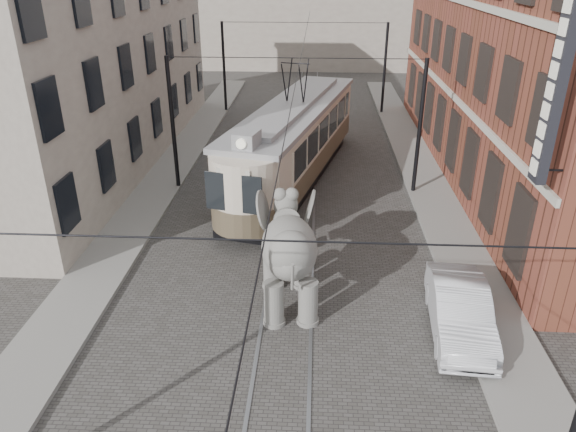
{
  "coord_description": "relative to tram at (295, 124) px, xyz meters",
  "views": [
    {
      "loc": [
        0.74,
        -16.81,
        9.61
      ],
      "look_at": [
        -0.11,
        -1.11,
        2.1
      ],
      "focal_mm": 33.51,
      "sensor_mm": 36.0,
      "label": 1
    }
  ],
  "objects": [
    {
      "name": "sidewalk_right",
      "position": [
        6.25,
        -7.42,
        -2.7
      ],
      "size": [
        2.0,
        60.0,
        0.15
      ],
      "primitive_type": "cube",
      "color": "slate",
      "rests_on": "ground"
    },
    {
      "name": "tram",
      "position": [
        0.0,
        0.0,
        0.0
      ],
      "size": [
        6.09,
        14.26,
        5.55
      ],
      "primitive_type": null,
      "rotation": [
        0.0,
        0.0,
        -0.24
      ],
      "color": "beige",
      "rests_on": "ground"
    },
    {
      "name": "parked_car",
      "position": [
        5.14,
        -11.51,
        -2.06
      ],
      "size": [
        1.86,
        4.43,
        1.43
      ],
      "primitive_type": "imported",
      "rotation": [
        0.0,
        0.0,
        -0.08
      ],
      "color": "silver",
      "rests_on": "ground"
    },
    {
      "name": "elephant",
      "position": [
        0.28,
        -10.41,
        -1.23
      ],
      "size": [
        3.29,
        5.3,
        3.08
      ],
      "primitive_type": null,
      "rotation": [
        0.0,
        0.0,
        0.11
      ],
      "color": "#615F5A",
      "rests_on": "ground"
    },
    {
      "name": "brick_building",
      "position": [
        11.25,
        1.58,
        3.23
      ],
      "size": [
        8.0,
        26.0,
        12.0
      ],
      "primitive_type": "cube",
      "color": "brown",
      "rests_on": "ground"
    },
    {
      "name": "tram_rails",
      "position": [
        0.25,
        -7.42,
        -2.76
      ],
      "size": [
        1.54,
        80.0,
        0.02
      ],
      "primitive_type": null,
      "color": "slate",
      "rests_on": "ground"
    },
    {
      "name": "stucco_building",
      "position": [
        -10.75,
        2.58,
        2.23
      ],
      "size": [
        7.0,
        24.0,
        10.0
      ],
      "primitive_type": "cube",
      "color": "gray",
      "rests_on": "ground"
    },
    {
      "name": "catenary",
      "position": [
        0.05,
        -2.42,
        0.23
      ],
      "size": [
        11.0,
        30.2,
        6.0
      ],
      "primitive_type": null,
      "color": "black",
      "rests_on": "ground"
    },
    {
      "name": "sidewalk_left",
      "position": [
        -6.25,
        -7.42,
        -2.7
      ],
      "size": [
        2.0,
        60.0,
        0.15
      ],
      "primitive_type": "cube",
      "color": "slate",
      "rests_on": "ground"
    },
    {
      "name": "ground",
      "position": [
        0.25,
        -7.42,
        -2.77
      ],
      "size": [
        120.0,
        120.0,
        0.0
      ],
      "primitive_type": "plane",
      "color": "#43403E"
    }
  ]
}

